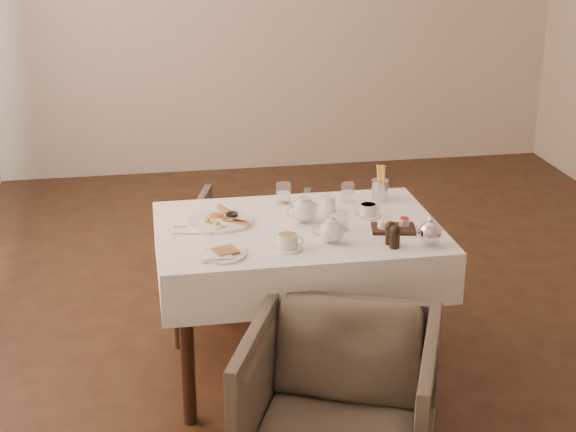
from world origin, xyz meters
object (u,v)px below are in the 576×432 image
Objects in this scene: armchair_near at (339,407)px; table at (298,250)px; breakfast_plate at (220,220)px; teapot_centre at (304,208)px; armchair_far at (252,249)px.

table is at bearing 112.88° from armchair_near.
teapot_centre is (0.38, -0.06, 0.06)m from breakfast_plate.
table is 0.19m from teapot_centre.
breakfast_plate is at bearing 150.54° from teapot_centre.
teapot_centre is at bearing -4.07° from breakfast_plate.
teapot_centre reaches higher than table.
breakfast_plate reaches higher than armchair_near.
table is 7.61× the size of teapot_centre.
breakfast_plate is at bearing 132.52° from armchair_near.
teapot_centre reaches higher than breakfast_plate.
armchair_far is 2.13× the size of breakfast_plate.
teapot_centre is at bearing 53.46° from table.
breakfast_plate is 1.80× the size of teapot_centre.
armchair_far is (-0.11, 1.69, -0.04)m from armchair_near.
table is 0.89m from armchair_near.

